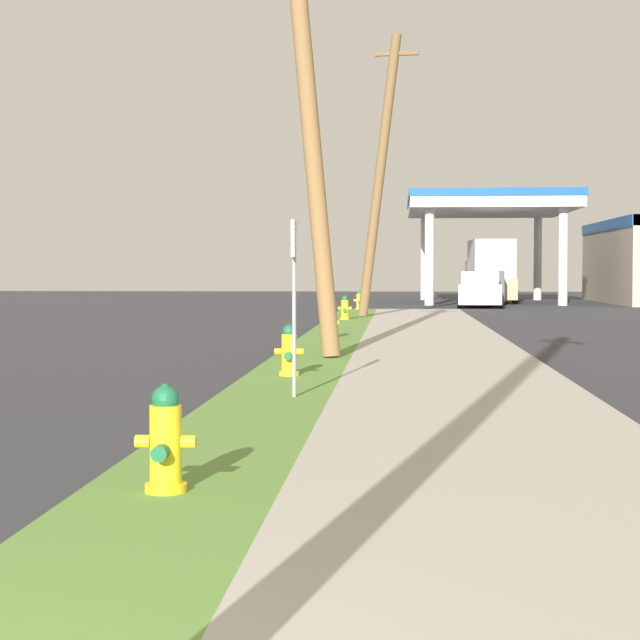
% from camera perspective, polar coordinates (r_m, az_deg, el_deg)
% --- Properties ---
extents(fire_hydrant_nearest, '(0.42, 0.37, 0.74)m').
position_cam_1_polar(fire_hydrant_nearest, '(7.63, -8.06, -6.48)').
color(fire_hydrant_nearest, yellow).
rests_on(fire_hydrant_nearest, grass_verge).
extents(fire_hydrant_second, '(0.42, 0.38, 0.74)m').
position_cam_1_polar(fire_hydrant_second, '(15.77, -1.62, -1.74)').
color(fire_hydrant_second, yellow).
rests_on(fire_hydrant_second, grass_verge).
extents(fire_hydrant_third, '(0.42, 0.37, 0.74)m').
position_cam_1_polar(fire_hydrant_third, '(24.34, 0.51, -0.19)').
color(fire_hydrant_third, yellow).
rests_on(fire_hydrant_third, grass_verge).
extents(fire_hydrant_fourth, '(0.42, 0.37, 0.74)m').
position_cam_1_polar(fire_hydrant_fourth, '(33.45, 1.30, 0.58)').
color(fire_hydrant_fourth, yellow).
rests_on(fire_hydrant_fourth, grass_verge).
extents(fire_hydrant_fifth, '(0.42, 0.38, 0.74)m').
position_cam_1_polar(fire_hydrant_fifth, '(41.89, 2.06, 0.99)').
color(fire_hydrant_fifth, yellow).
rests_on(fire_hydrant_fifth, grass_verge).
extents(utility_pole_midground, '(1.66, 1.36, 8.70)m').
position_cam_1_polar(utility_pole_midground, '(19.58, -0.62, 11.17)').
color(utility_pole_midground, olive).
rests_on(utility_pole_midground, grass_verge).
extents(utility_pole_background, '(1.97, 0.47, 9.12)m').
position_cam_1_polar(utility_pole_background, '(35.77, 3.14, 7.63)').
color(utility_pole_background, brown).
rests_on(utility_pole_background, grass_verge).
extents(street_sign_post, '(0.05, 0.36, 2.12)m').
position_cam_1_polar(street_sign_post, '(13.10, -1.36, 2.58)').
color(street_sign_post, gray).
rests_on(street_sign_post, grass_verge).
extents(gas_station_canopy, '(15.96, 13.13, 5.35)m').
position_cam_1_polar(gas_station_canopy, '(56.53, 15.98, 3.47)').
color(gas_station_canopy, silver).
rests_on(gas_station_canopy, ground).
extents(car_silver_by_near_pump, '(2.20, 4.61, 1.57)m').
position_cam_1_polar(car_silver_by_near_pump, '(48.41, 8.33, 1.52)').
color(car_silver_by_near_pump, '#BCBCC1').
rests_on(car_silver_by_near_pump, ground).
extents(truck_tan_at_forecourt, '(2.29, 6.45, 3.11)m').
position_cam_1_polar(truck_tan_at_forecourt, '(55.20, 8.83, 2.44)').
color(truck_tan_at_forecourt, tan).
rests_on(truck_tan_at_forecourt, ground).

